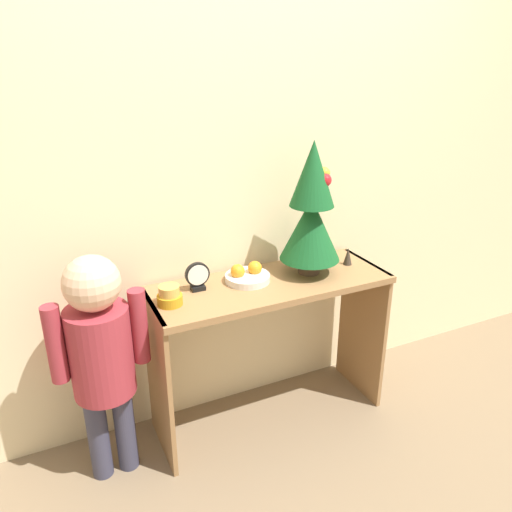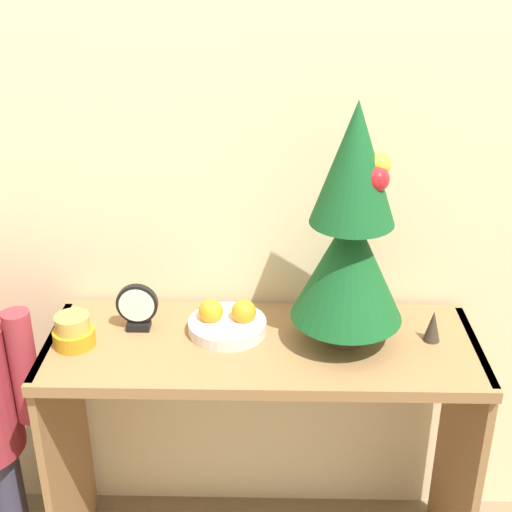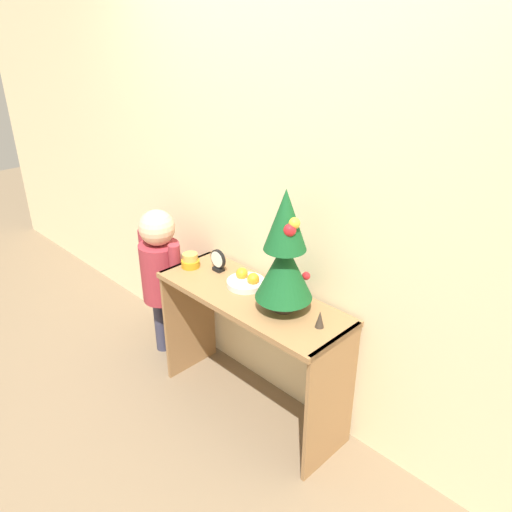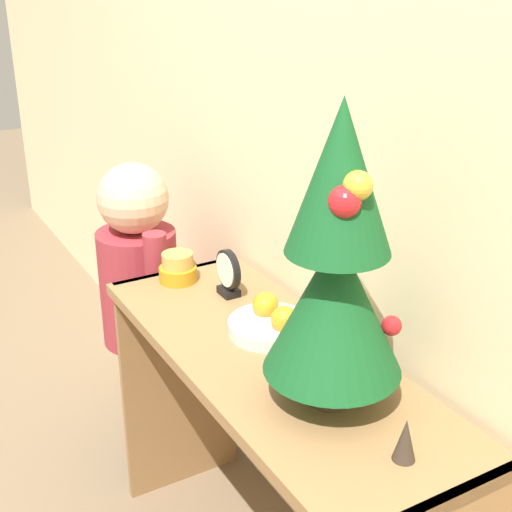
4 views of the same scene
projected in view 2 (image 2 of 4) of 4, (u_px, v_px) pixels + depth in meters
back_wall at (264, 116)px, 1.79m from camera, size 7.00×0.05×2.50m
console_table at (262, 399)px, 1.87m from camera, size 1.09×0.40×0.74m
mini_tree at (351, 232)px, 1.67m from camera, size 0.28×0.28×0.61m
fruit_bowl at (227, 322)px, 1.83m from camera, size 0.20×0.20×0.08m
singing_bowl at (73, 332)px, 1.77m from camera, size 0.10×0.10×0.08m
desk_clock at (137, 308)px, 1.82m from camera, size 0.11×0.04×0.13m
figurine at (433, 326)px, 1.78m from camera, size 0.04×0.04×0.08m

